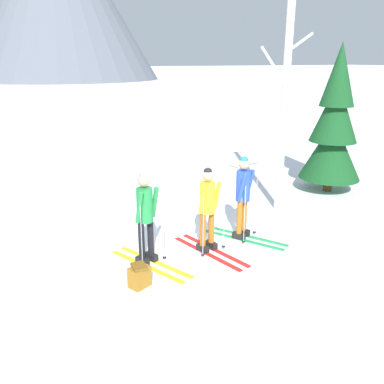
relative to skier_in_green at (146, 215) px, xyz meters
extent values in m
plane|color=white|center=(1.17, 0.09, -0.93)|extent=(400.00, 400.00, 0.00)
cube|color=yellow|center=(0.14, -0.03, -0.92)|extent=(0.87, 1.62, 0.02)
cube|color=yellow|center=(-0.06, -0.13, -0.92)|extent=(0.87, 1.62, 0.02)
cube|color=black|center=(0.09, 0.06, -0.85)|extent=(0.21, 0.28, 0.12)
cylinder|color=black|center=(0.09, 0.06, -0.40)|extent=(0.11, 0.11, 0.81)
cube|color=black|center=(-0.10, -0.04, -0.85)|extent=(0.21, 0.28, 0.12)
cylinder|color=black|center=(-0.10, -0.04, -0.40)|extent=(0.11, 0.11, 0.81)
cylinder|color=#238C42|center=(-0.01, 0.01, 0.18)|extent=(0.28, 0.28, 0.61)
sphere|color=tan|center=(-0.01, 0.01, 0.63)|extent=(0.22, 0.22, 0.22)
sphere|color=gray|center=(-0.01, 0.01, 0.69)|extent=(0.16, 0.16, 0.16)
cylinder|color=#238C42|center=(0.18, 0.04, 0.20)|extent=(0.16, 0.21, 0.58)
cylinder|color=#238C42|center=(-0.14, -0.12, 0.20)|extent=(0.16, 0.21, 0.58)
cylinder|color=#A5A5AD|center=(0.32, -0.03, -0.32)|extent=(0.02, 0.02, 1.21)
cylinder|color=black|center=(0.32, -0.03, -0.87)|extent=(0.07, 0.07, 0.01)
cylinder|color=#A5A5AD|center=(-0.17, -0.27, -0.32)|extent=(0.02, 0.02, 1.21)
cylinder|color=black|center=(-0.17, -0.27, -0.87)|extent=(0.07, 0.07, 0.01)
cube|color=red|center=(1.34, -0.03, -0.92)|extent=(0.61, 1.74, 0.02)
cube|color=red|center=(1.13, -0.10, -0.92)|extent=(0.61, 1.74, 0.02)
cube|color=black|center=(1.31, 0.06, -0.85)|extent=(0.18, 0.28, 0.12)
cylinder|color=#B76019|center=(1.31, 0.06, -0.42)|extent=(0.11, 0.11, 0.78)
cube|color=black|center=(1.10, 0.00, -0.85)|extent=(0.18, 0.28, 0.12)
cylinder|color=#B76019|center=(1.10, 0.00, -0.42)|extent=(0.11, 0.11, 0.78)
cylinder|color=yellow|center=(1.20, 0.03, 0.14)|extent=(0.28, 0.28, 0.58)
sphere|color=tan|center=(1.20, 0.03, 0.57)|extent=(0.21, 0.21, 0.21)
sphere|color=black|center=(1.20, 0.03, 0.64)|extent=(0.16, 0.16, 0.16)
cylinder|color=yellow|center=(1.39, 0.03, 0.16)|extent=(0.13, 0.21, 0.56)
cylinder|color=yellow|center=(1.05, -0.08, 0.16)|extent=(0.13, 0.21, 0.56)
cylinder|color=#A5A5AD|center=(1.52, -0.06, -0.34)|extent=(0.02, 0.02, 1.17)
cylinder|color=black|center=(1.52, -0.06, -0.87)|extent=(0.07, 0.07, 0.01)
cylinder|color=#A5A5AD|center=(1.00, -0.22, -0.34)|extent=(0.02, 0.02, 1.17)
cylinder|color=black|center=(1.00, -0.22, -0.87)|extent=(0.07, 0.07, 0.01)
cube|color=green|center=(2.25, 0.25, -0.92)|extent=(1.05, 1.49, 0.02)
cube|color=green|center=(2.07, 0.13, -0.92)|extent=(1.05, 1.49, 0.02)
cube|color=black|center=(2.19, 0.33, -0.85)|extent=(0.24, 0.28, 0.12)
cylinder|color=#B76019|center=(2.19, 0.33, -0.40)|extent=(0.11, 0.11, 0.81)
cube|color=black|center=(2.01, 0.21, -0.85)|extent=(0.24, 0.28, 0.12)
cylinder|color=#B76019|center=(2.01, 0.21, -0.40)|extent=(0.11, 0.11, 0.81)
cylinder|color=blue|center=(2.10, 0.27, 0.19)|extent=(0.28, 0.28, 0.61)
sphere|color=tan|center=(2.10, 0.27, 0.64)|extent=(0.22, 0.22, 0.22)
sphere|color=#1E6B7A|center=(2.10, 0.27, 0.70)|extent=(0.16, 0.16, 0.16)
cylinder|color=blue|center=(2.29, 0.32, 0.21)|extent=(0.18, 0.21, 0.58)
cylinder|color=blue|center=(1.99, 0.12, 0.21)|extent=(0.18, 0.21, 0.58)
cylinder|color=#A5A5AD|center=(2.43, 0.28, -0.32)|extent=(0.02, 0.02, 1.22)
cylinder|color=black|center=(2.43, 0.28, -0.87)|extent=(0.07, 0.07, 0.01)
cylinder|color=#A5A5AD|center=(1.98, -0.03, -0.32)|extent=(0.02, 0.02, 1.22)
cylinder|color=black|center=(1.98, -0.03, -0.87)|extent=(0.07, 0.07, 0.01)
cylinder|color=#51381E|center=(5.89, 2.03, -0.55)|extent=(0.24, 0.24, 0.76)
cone|color=#14471E|center=(5.89, 2.03, 0.26)|extent=(1.63, 1.63, 1.60)
cone|color=#14471E|center=(5.89, 2.03, 1.27)|extent=(1.24, 1.24, 1.60)
cone|color=#14471E|center=(5.89, 2.03, 2.20)|extent=(0.89, 0.89, 1.60)
cylinder|color=silver|center=(3.78, 1.39, 1.82)|extent=(0.18, 0.18, 5.48)
cylinder|color=silver|center=(4.01, 1.29, 2.92)|extent=(0.49, 0.29, 0.43)
cylinder|color=silver|center=(3.51, 1.51, 2.42)|extent=(0.59, 0.31, 0.87)
cube|color=#99661E|center=(-0.35, -0.70, -0.76)|extent=(0.39, 0.36, 0.34)
cube|color=brown|center=(-0.35, -0.70, -0.57)|extent=(0.22, 0.28, 0.04)
camera|label=1|loc=(-1.90, -6.31, 2.57)|focal=37.91mm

